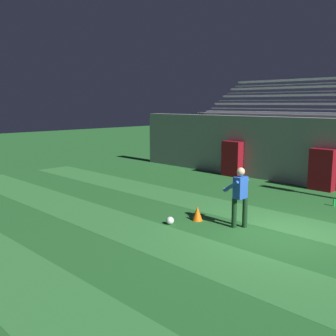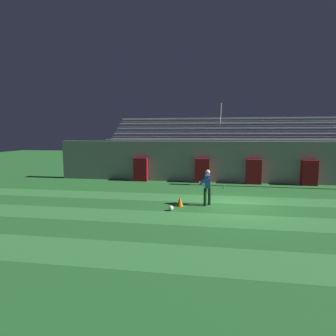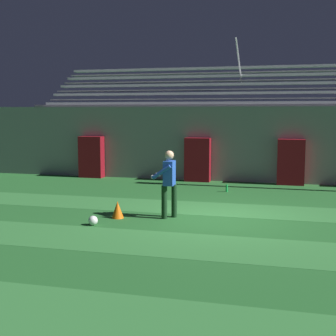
{
  "view_description": "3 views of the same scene",
  "coord_description": "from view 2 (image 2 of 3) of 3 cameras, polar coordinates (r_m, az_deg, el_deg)",
  "views": [
    {
      "loc": [
        4.79,
        -8.96,
        3.38
      ],
      "look_at": [
        -3.03,
        -1.21,
        1.56
      ],
      "focal_mm": 42.0,
      "sensor_mm": 36.0,
      "label": 1
    },
    {
      "loc": [
        -1.03,
        -13.08,
        3.28
      ],
      "look_at": [
        -2.97,
        -0.85,
        1.79
      ],
      "focal_mm": 30.0,
      "sensor_mm": 36.0,
      "label": 2
    },
    {
      "loc": [
        1.56,
        -11.22,
        2.62
      ],
      "look_at": [
        -0.97,
        -1.35,
        1.38
      ],
      "focal_mm": 50.0,
      "sensor_mm": 36.0,
      "label": 3
    }
  ],
  "objects": [
    {
      "name": "traffic_cone",
      "position": [
        12.96,
        2.45,
        -6.84
      ],
      "size": [
        0.3,
        0.3,
        0.42
      ],
      "primitive_type": "cone",
      "color": "orange",
      "rests_on": "ground"
    },
    {
      "name": "padding_pillar_gate_right",
      "position": [
        19.38,
        17.02,
        -0.73
      ],
      "size": [
        0.95,
        0.44,
        1.64
      ],
      "primitive_type": "cube",
      "color": "maroon",
      "rests_on": "ground"
    },
    {
      "name": "bleacher_stand",
      "position": [
        22.02,
        11.67,
        2.1
      ],
      "size": [
        18.0,
        4.05,
        5.43
      ],
      "color": "gray",
      "rests_on": "ground"
    },
    {
      "name": "turf_stripe_near",
      "position": [
        7.87,
        16.53,
        -18.03
      ],
      "size": [
        28.0,
        1.77,
        0.01
      ],
      "primitive_type": "cube",
      "color": "#337A38",
      "rests_on": "ground"
    },
    {
      "name": "turf_stripe_far",
      "position": [
        14.58,
        12.91,
        -6.3
      ],
      "size": [
        28.0,
        1.77,
        0.01
      ],
      "primitive_type": "cube",
      "color": "#337A38",
      "rests_on": "ground"
    },
    {
      "name": "turf_stripe_mid",
      "position": [
        11.16,
        14.14,
        -10.41
      ],
      "size": [
        28.0,
        1.77,
        0.01
      ],
      "primitive_type": "cube",
      "color": "#337A38",
      "rests_on": "ground"
    },
    {
      "name": "water_bottle",
      "position": [
        17.28,
        11.21,
        -3.8
      ],
      "size": [
        0.07,
        0.07,
        0.24
      ],
      "primitive_type": "cylinder",
      "color": "green",
      "rests_on": "ground"
    },
    {
      "name": "padding_pillar_far_right",
      "position": [
        20.16,
        26.79,
        -0.89
      ],
      "size": [
        0.95,
        0.44,
        1.64
      ],
      "primitive_type": "cube",
      "color": "maroon",
      "rests_on": "ground"
    },
    {
      "name": "back_wall",
      "position": [
        19.7,
        11.97,
        1.24
      ],
      "size": [
        24.0,
        0.6,
        2.8
      ],
      "primitive_type": "cube",
      "color": "gray",
      "rests_on": "ground"
    },
    {
      "name": "soccer_ball",
      "position": [
        12.22,
        0.61,
        -8.16
      ],
      "size": [
        0.22,
        0.22,
        0.22
      ],
      "primitive_type": "sphere",
      "color": "white",
      "rests_on": "ground"
    },
    {
      "name": "ground_plane",
      "position": [
        13.52,
        13.22,
        -7.35
      ],
      "size": [
        80.0,
        80.0,
        0.0
      ],
      "primitive_type": "plane",
      "color": "#236028"
    },
    {
      "name": "goalkeeper",
      "position": [
        13.06,
        7.95,
        -3.45
      ],
      "size": [
        0.57,
        0.58,
        1.67
      ],
      "color": "#143319",
      "rests_on": "ground"
    },
    {
      "name": "padding_pillar_gate_left",
      "position": [
        19.2,
        6.95,
        -0.55
      ],
      "size": [
        0.95,
        0.44,
        1.64
      ],
      "primitive_type": "cube",
      "color": "maroon",
      "rests_on": "ground"
    },
    {
      "name": "padding_pillar_far_left",
      "position": [
        19.82,
        -5.56,
        -0.3
      ],
      "size": [
        0.95,
        0.44,
        1.64
      ],
      "primitive_type": "cube",
      "color": "maroon",
      "rests_on": "ground"
    }
  ]
}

